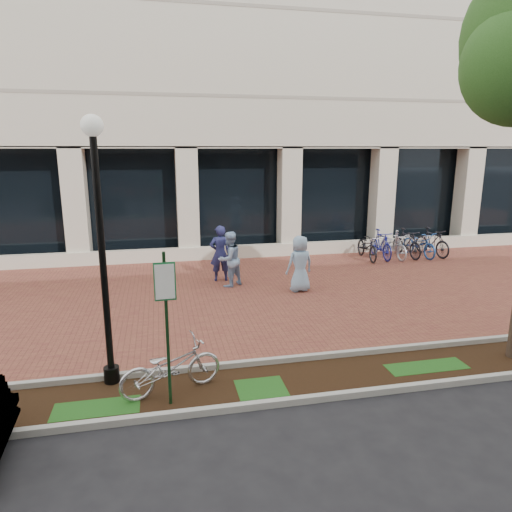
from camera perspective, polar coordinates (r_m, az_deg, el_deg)
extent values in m
plane|color=black|center=(13.56, 1.61, -4.56)|extent=(120.00, 120.00, 0.00)
cube|color=brown|center=(13.56, 1.61, -4.54)|extent=(40.00, 9.00, 0.01)
cube|color=black|center=(8.92, 9.83, -14.59)|extent=(40.00, 1.50, 0.01)
cube|color=#A3A39A|center=(9.52, 8.14, -12.29)|extent=(40.00, 0.12, 0.12)
cube|color=#A3A39A|center=(8.30, 11.83, -16.55)|extent=(40.00, 0.12, 0.12)
cube|color=beige|center=(23.99, -4.89, 27.57)|extent=(40.00, 12.00, 11.80)
cube|color=black|center=(18.51, -2.46, 6.89)|extent=(40.00, 0.15, 4.20)
cube|color=beige|center=(17.75, -1.81, 0.56)|extent=(40.00, 0.25, 0.50)
cube|color=beige|center=(17.82, -2.08, 6.65)|extent=(0.80, 0.80, 4.20)
cube|color=#14391A|center=(7.53, -11.04, -9.18)|extent=(0.05, 0.05, 2.60)
cube|color=#196635|center=(7.23, -11.32, -3.15)|extent=(0.34, 0.02, 0.62)
cube|color=white|center=(7.22, -11.32, -3.19)|extent=(0.30, 0.01, 0.56)
cylinder|color=black|center=(8.94, -17.59, -13.94)|extent=(0.28, 0.28, 0.30)
cylinder|color=black|center=(8.24, -18.56, -1.24)|extent=(0.12, 0.12, 4.36)
sphere|color=silver|center=(8.01, -19.82, 15.09)|extent=(0.36, 0.36, 0.36)
imported|color=silver|center=(8.22, -10.58, -13.49)|extent=(1.92, 1.14, 0.95)
imported|color=#1E214D|center=(14.54, -4.52, 0.32)|extent=(0.66, 0.43, 1.80)
imported|color=#8AA9CD|center=(13.97, -3.34, -0.40)|extent=(1.05, 1.00, 1.71)
imported|color=#8AAFCE|center=(13.50, 5.50, -0.97)|extent=(0.91, 0.68, 1.68)
cylinder|color=#B3B3B8|center=(19.22, 17.11, 1.54)|extent=(0.11, 0.11, 0.88)
sphere|color=#B3B3B8|center=(19.14, 17.21, 2.97)|extent=(0.12, 0.12, 0.12)
imported|color=black|center=(17.98, 13.75, 1.17)|extent=(0.81, 1.95, 1.00)
imported|color=navy|center=(18.21, 15.32, 1.41)|extent=(0.57, 1.86, 1.11)
imported|color=#B3B4B8|center=(18.48, 16.83, 1.30)|extent=(0.72, 1.93, 1.00)
imported|color=black|center=(18.74, 18.32, 1.53)|extent=(0.67, 1.89, 1.11)
imported|color=#224D9C|center=(19.03, 19.74, 1.43)|extent=(0.91, 1.98, 1.00)
imported|color=black|center=(19.31, 21.14, 1.64)|extent=(0.85, 1.92, 1.11)
cylinder|color=#B3B3B8|center=(18.63, 17.55, 1.03)|extent=(0.04, 0.04, 0.80)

